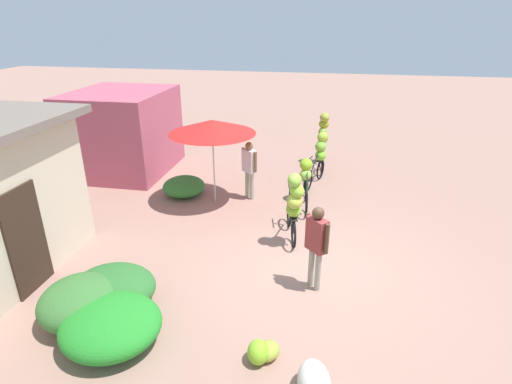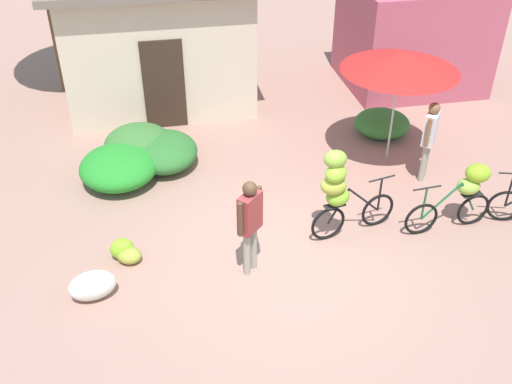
% 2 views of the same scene
% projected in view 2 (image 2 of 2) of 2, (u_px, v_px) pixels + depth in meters
% --- Properties ---
extents(ground_plane, '(60.00, 60.00, 0.00)m').
position_uv_depth(ground_plane, '(283.00, 262.00, 9.39)').
color(ground_plane, '#9E7565').
extents(building_low, '(4.63, 3.15, 2.98)m').
position_uv_depth(building_low, '(158.00, 41.00, 13.45)').
color(building_low, beige).
rests_on(building_low, ground).
extents(shop_pink, '(3.20, 2.80, 2.54)m').
position_uv_depth(shop_pink, '(413.00, 34.00, 14.53)').
color(shop_pink, '#B34F63').
rests_on(shop_pink, ground).
extents(hedge_bush_front_left, '(1.48, 1.55, 0.66)m').
position_uv_depth(hedge_bush_front_left, '(119.00, 167.00, 11.15)').
color(hedge_bush_front_left, '#248927').
rests_on(hedge_bush_front_left, ground).
extents(hedge_bush_front_right, '(1.37, 1.33, 0.73)m').
position_uv_depth(hedge_bush_front_right, '(138.00, 144.00, 11.81)').
color(hedge_bush_front_right, '#387031').
rests_on(hedge_bush_front_right, ground).
extents(hedge_bush_mid, '(1.33, 1.48, 0.63)m').
position_uv_depth(hedge_bush_mid, '(164.00, 152.00, 11.66)').
color(hedge_bush_mid, '#2D6A2C').
rests_on(hedge_bush_mid, ground).
extents(hedge_bush_by_door, '(1.20, 1.17, 0.52)m').
position_uv_depth(hedge_bush_by_door, '(382.00, 123.00, 12.78)').
color(hedge_bush_by_door, '#32772E').
rests_on(hedge_bush_by_door, ground).
extents(market_umbrella, '(2.25, 2.25, 2.25)m').
position_uv_depth(market_umbrella, '(401.00, 62.00, 10.93)').
color(market_umbrella, beige).
rests_on(market_umbrella, ground).
extents(bicycle_near_pile, '(1.57, 0.54, 1.69)m').
position_uv_depth(bicycle_near_pile, '(340.00, 189.00, 9.39)').
color(bicycle_near_pile, black).
rests_on(bicycle_near_pile, ground).
extents(bicycle_center_loaded, '(1.60, 0.40, 1.20)m').
position_uv_depth(bicycle_center_loaded, '(465.00, 191.00, 9.78)').
color(bicycle_center_loaded, black).
rests_on(bicycle_center_loaded, ground).
extents(banana_pile_on_ground, '(0.58, 0.57, 0.35)m').
position_uv_depth(banana_pile_on_ground, '(125.00, 252.00, 9.37)').
color(banana_pile_on_ground, '#80BE27').
rests_on(banana_pile_on_ground, ground).
extents(produce_sack, '(0.77, 0.56, 0.44)m').
position_uv_depth(produce_sack, '(92.00, 286.00, 8.63)').
color(produce_sack, silver).
rests_on(produce_sack, ground).
extents(person_vendor, '(0.43, 0.44, 1.65)m').
position_uv_depth(person_vendor, '(250.00, 218.00, 8.67)').
color(person_vendor, gray).
rests_on(person_vendor, ground).
extents(person_bystander, '(0.40, 0.48, 1.61)m').
position_uv_depth(person_bystander, '(430.00, 134.00, 10.89)').
color(person_bystander, gray).
rests_on(person_bystander, ground).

